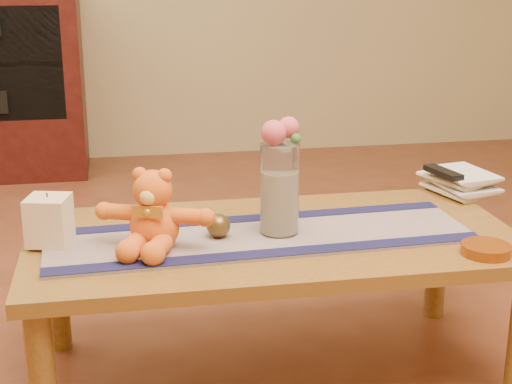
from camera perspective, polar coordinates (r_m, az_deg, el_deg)
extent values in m
plane|color=#5D2C1A|center=(2.43, 1.19, -13.14)|extent=(5.50, 5.50, 0.00)
cube|color=brown|center=(2.24, 1.26, -3.60)|extent=(1.40, 0.70, 0.04)
cylinder|color=brown|center=(2.05, -15.38, -13.39)|extent=(0.07, 0.07, 0.41)
cylinder|color=brown|center=(2.56, -14.40, -6.85)|extent=(0.07, 0.07, 0.41)
cylinder|color=brown|center=(2.77, 13.13, -4.93)|extent=(0.07, 0.07, 0.41)
cube|color=#1B204C|center=(2.21, 0.33, -3.25)|extent=(1.21, 0.40, 0.01)
cube|color=#121338|center=(2.07, 1.24, -4.48)|extent=(1.20, 0.11, 0.00)
cube|color=#121338|center=(2.34, -0.48, -1.93)|extent=(1.20, 0.11, 0.00)
cube|color=beige|center=(2.20, -14.93, -2.01)|extent=(0.13, 0.13, 0.13)
cylinder|color=black|center=(2.18, -15.07, -0.21)|extent=(0.00, 0.00, 0.01)
cylinder|color=silver|center=(2.19, 1.74, 0.23)|extent=(0.11, 0.11, 0.26)
cylinder|color=beige|center=(2.20, 1.73, -0.75)|extent=(0.09, 0.09, 0.18)
sphere|color=#CF495A|center=(2.13, 1.30, 4.37)|extent=(0.07, 0.07, 0.07)
sphere|color=#CF495A|center=(2.15, 2.40, 4.76)|extent=(0.06, 0.06, 0.06)
sphere|color=#4C68A6|center=(2.18, 1.84, 4.48)|extent=(0.04, 0.04, 0.04)
sphere|color=#4C68A6|center=(2.16, 0.88, 4.15)|extent=(0.04, 0.04, 0.04)
sphere|color=#33662D|center=(2.14, 2.93, 3.93)|extent=(0.03, 0.03, 0.03)
sphere|color=brown|center=(2.18, -2.78, -2.48)|extent=(0.09, 0.09, 0.07)
imported|color=beige|center=(2.65, 13.32, -0.08)|extent=(0.22, 0.26, 0.02)
imported|color=beige|center=(2.64, 13.48, 0.30)|extent=(0.20, 0.25, 0.02)
imported|color=beige|center=(2.64, 13.23, 0.71)|extent=(0.23, 0.27, 0.02)
imported|color=beige|center=(2.63, 13.50, 1.10)|extent=(0.20, 0.25, 0.02)
cube|color=black|center=(2.62, 13.56, 1.41)|extent=(0.08, 0.17, 0.02)
cylinder|color=#BF5914|center=(2.17, 16.51, -4.06)|extent=(0.17, 0.17, 0.03)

